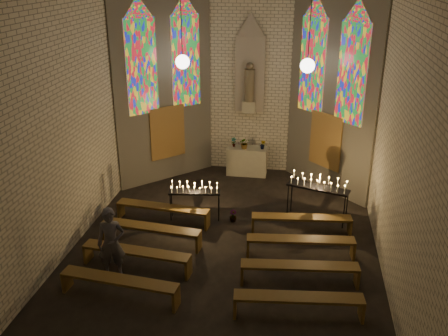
{
  "coord_description": "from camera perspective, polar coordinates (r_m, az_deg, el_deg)",
  "views": [
    {
      "loc": [
        1.81,
        -10.9,
        7.09
      ],
      "look_at": [
        -0.16,
        1.35,
        1.91
      ],
      "focal_mm": 40.0,
      "sensor_mm": 36.0,
      "label": 1
    }
  ],
  "objects": [
    {
      "name": "aisle_flower_pot",
      "position": [
        14.65,
        1.03,
        -5.5
      ],
      "size": [
        0.22,
        0.22,
        0.36
      ],
      "primitive_type": "imported",
      "rotation": [
        0.0,
        0.0,
        0.13
      ],
      "color": "#4C723F",
      "rests_on": "ground"
    },
    {
      "name": "floor",
      "position": [
        13.13,
        -0.23,
        -10.03
      ],
      "size": [
        12.0,
        12.0,
        0.0
      ],
      "primitive_type": "plane",
      "color": "black",
      "rests_on": "ground"
    },
    {
      "name": "pew_right_1",
      "position": [
        13.05,
        8.75,
        -8.32
      ],
      "size": [
        2.78,
        0.67,
        0.53
      ],
      "rotation": [
        0.0,
        0.0,
        0.11
      ],
      "color": "#543D18",
      "rests_on": "ground"
    },
    {
      "name": "votive_stand_left",
      "position": [
        14.49,
        -3.39,
        -2.48
      ],
      "size": [
        1.53,
        0.55,
        1.1
      ],
      "rotation": [
        0.0,
        0.0,
        0.13
      ],
      "color": "black",
      "rests_on": "ground"
    },
    {
      "name": "flower_vase_left",
      "position": [
        17.57,
        1.11,
        2.98
      ],
      "size": [
        0.19,
        0.13,
        0.34
      ],
      "primitive_type": "imported",
      "rotation": [
        0.0,
        0.0,
        -0.06
      ],
      "color": "#4C723F",
      "rests_on": "altar"
    },
    {
      "name": "pew_left_3",
      "position": [
        11.68,
        -11.88,
        -12.65
      ],
      "size": [
        2.78,
        0.67,
        0.53
      ],
      "rotation": [
        0.0,
        0.0,
        -0.11
      ],
      "color": "#543D18",
      "rests_on": "ground"
    },
    {
      "name": "pew_right_3",
      "position": [
        11.05,
        8.51,
        -14.69
      ],
      "size": [
        2.78,
        0.67,
        0.53
      ],
      "rotation": [
        0.0,
        0.0,
        0.11
      ],
      "color": "#543D18",
      "rests_on": "ground"
    },
    {
      "name": "flower_vase_center",
      "position": [
        17.39,
        2.38,
        2.88
      ],
      "size": [
        0.43,
        0.39,
        0.41
      ],
      "primitive_type": "imported",
      "rotation": [
        0.0,
        0.0,
        0.21
      ],
      "color": "#4C723F",
      "rests_on": "altar"
    },
    {
      "name": "flower_vase_right",
      "position": [
        17.38,
        4.46,
        2.69
      ],
      "size": [
        0.23,
        0.21,
        0.34
      ],
      "primitive_type": "imported",
      "rotation": [
        0.0,
        0.0,
        -0.41
      ],
      "color": "#4C723F",
      "rests_on": "altar"
    },
    {
      "name": "pew_right_0",
      "position": [
        14.09,
        8.84,
        -5.83
      ],
      "size": [
        2.78,
        0.67,
        0.53
      ],
      "rotation": [
        0.0,
        0.0,
        0.11
      ],
      "color": "#543D18",
      "rests_on": "ground"
    },
    {
      "name": "votive_stand_right",
      "position": [
        14.59,
        10.73,
        -1.89
      ],
      "size": [
        1.83,
        0.94,
        1.31
      ],
      "rotation": [
        0.0,
        0.0,
        -0.3
      ],
      "color": "black",
      "rests_on": "ground"
    },
    {
      "name": "pew_left_2",
      "position": [
        12.61,
        -9.98,
        -9.59
      ],
      "size": [
        2.78,
        0.67,
        0.53
      ],
      "rotation": [
        0.0,
        0.0,
        -0.11
      ],
      "color": "#543D18",
      "rests_on": "ground"
    },
    {
      "name": "altar",
      "position": [
        17.72,
        2.64,
        0.81
      ],
      "size": [
        1.4,
        0.6,
        1.0
      ],
      "primitive_type": "cube",
      "color": "#B4AF92",
      "rests_on": "ground"
    },
    {
      "name": "room",
      "position": [
        14.77,
        1.9,
        9.45
      ],
      "size": [
        8.22,
        12.43,
        7.0
      ],
      "color": "beige",
      "rests_on": "ground"
    },
    {
      "name": "pew_right_2",
      "position": [
        12.03,
        8.64,
        -11.24
      ],
      "size": [
        2.78,
        0.67,
        0.53
      ],
      "rotation": [
        0.0,
        0.0,
        0.11
      ],
      "color": "#543D18",
      "rests_on": "ground"
    },
    {
      "name": "pew_left_1",
      "position": [
        13.59,
        -8.38,
        -6.95
      ],
      "size": [
        2.78,
        0.67,
        0.53
      ],
      "rotation": [
        0.0,
        0.0,
        -0.11
      ],
      "color": "#543D18",
      "rests_on": "ground"
    },
    {
      "name": "visitor",
      "position": [
        12.23,
        -12.75,
        -8.38
      ],
      "size": [
        0.74,
        0.57,
        1.8
      ],
      "primitive_type": "imported",
      "rotation": [
        0.0,
        0.0,
        0.23
      ],
      "color": "#47464F",
      "rests_on": "ground"
    },
    {
      "name": "pew_left_0",
      "position": [
        14.59,
        -7.01,
        -4.67
      ],
      "size": [
        2.78,
        0.67,
        0.53
      ],
      "rotation": [
        0.0,
        0.0,
        -0.11
      ],
      "color": "#543D18",
      "rests_on": "ground"
    }
  ]
}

